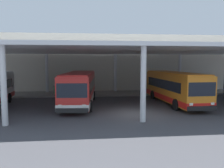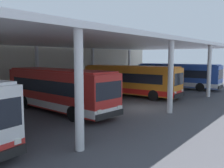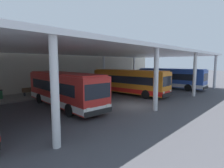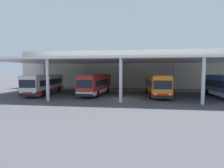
{
  "view_description": "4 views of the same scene",
  "coord_description": "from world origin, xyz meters",
  "px_view_note": "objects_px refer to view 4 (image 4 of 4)",
  "views": [
    {
      "loc": [
        -3.82,
        -17.9,
        4.15
      ],
      "look_at": [
        -1.35,
        5.21,
        1.94
      ],
      "focal_mm": 36.68,
      "sensor_mm": 36.0,
      "label": 1
    },
    {
      "loc": [
        -16.69,
        -10.07,
        4.11
      ],
      "look_at": [
        -0.71,
        2.32,
        1.87
      ],
      "focal_mm": 39.59,
      "sensor_mm": 36.0,
      "label": 2
    },
    {
      "loc": [
        -13.33,
        -10.05,
        4.03
      ],
      "look_at": [
        2.05,
        4.56,
        1.54
      ],
      "focal_mm": 28.45,
      "sensor_mm": 36.0,
      "label": 3
    },
    {
      "loc": [
        2.08,
        -24.11,
        3.8
      ],
      "look_at": [
        -2.19,
        5.4,
        1.62
      ],
      "focal_mm": 29.33,
      "sensor_mm": 36.0,
      "label": 4
    }
  ],
  "objects_px": {
    "bus_middle_bay": "(157,85)",
    "banner_sign": "(52,80)",
    "bench_waiting": "(104,86)",
    "trash_bin": "(89,86)",
    "bus_second_bay": "(96,84)",
    "bus_nearest_bay": "(44,84)"
  },
  "relations": [
    {
      "from": "bus_middle_bay",
      "to": "banner_sign",
      "type": "bearing_deg",
      "value": 161.46
    },
    {
      "from": "bench_waiting",
      "to": "trash_bin",
      "type": "height_order",
      "value": "trash_bin"
    },
    {
      "from": "bus_second_bay",
      "to": "trash_bin",
      "type": "xyz_separation_m",
      "value": [
        -3.32,
        7.45,
        -0.98
      ]
    },
    {
      "from": "trash_bin",
      "to": "bus_middle_bay",
      "type": "bearing_deg",
      "value": -31.09
    },
    {
      "from": "bus_nearest_bay",
      "to": "trash_bin",
      "type": "xyz_separation_m",
      "value": [
        5.02,
        8.34,
        -0.98
      ]
    },
    {
      "from": "bus_second_bay",
      "to": "bus_middle_bay",
      "type": "height_order",
      "value": "same"
    },
    {
      "from": "banner_sign",
      "to": "bus_nearest_bay",
      "type": "bearing_deg",
      "value": -71.6
    },
    {
      "from": "bus_middle_bay",
      "to": "bus_second_bay",
      "type": "bearing_deg",
      "value": 178.45
    },
    {
      "from": "bus_second_bay",
      "to": "banner_sign",
      "type": "xyz_separation_m",
      "value": [
        -10.82,
        6.54,
        0.32
      ]
    },
    {
      "from": "bus_second_bay",
      "to": "bus_middle_bay",
      "type": "bearing_deg",
      "value": -1.55
    },
    {
      "from": "trash_bin",
      "to": "banner_sign",
      "type": "xyz_separation_m",
      "value": [
        -7.5,
        -0.91,
        1.3
      ]
    },
    {
      "from": "bench_waiting",
      "to": "banner_sign",
      "type": "distance_m",
      "value": 10.8
    },
    {
      "from": "bus_middle_bay",
      "to": "trash_bin",
      "type": "bearing_deg",
      "value": 148.91
    },
    {
      "from": "bus_nearest_bay",
      "to": "bus_middle_bay",
      "type": "xyz_separation_m",
      "value": [
        17.8,
        0.64,
        0.0
      ]
    },
    {
      "from": "bus_middle_bay",
      "to": "bus_nearest_bay",
      "type": "bearing_deg",
      "value": -177.95
    },
    {
      "from": "bus_middle_bay",
      "to": "bench_waiting",
      "type": "relative_size",
      "value": 5.91
    },
    {
      "from": "bus_nearest_bay",
      "to": "banner_sign",
      "type": "height_order",
      "value": "banner_sign"
    },
    {
      "from": "bus_middle_bay",
      "to": "trash_bin",
      "type": "height_order",
      "value": "bus_middle_bay"
    },
    {
      "from": "bus_second_bay",
      "to": "banner_sign",
      "type": "distance_m",
      "value": 12.65
    },
    {
      "from": "bus_second_bay",
      "to": "bus_nearest_bay",
      "type": "bearing_deg",
      "value": -173.9
    },
    {
      "from": "bus_middle_bay",
      "to": "banner_sign",
      "type": "xyz_separation_m",
      "value": [
        -20.27,
        6.8,
        0.32
      ]
    },
    {
      "from": "bus_nearest_bay",
      "to": "trash_bin",
      "type": "bearing_deg",
      "value": 58.94
    }
  ]
}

